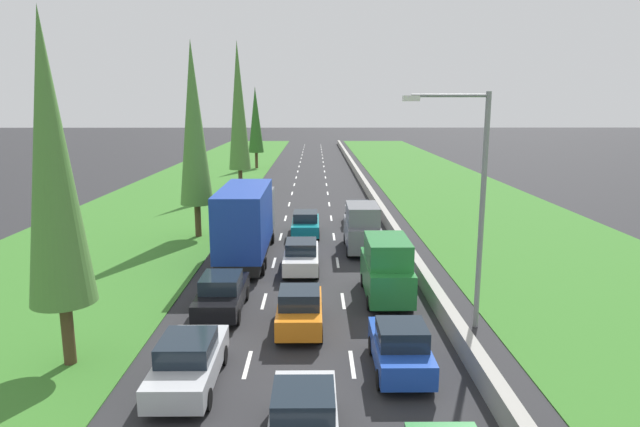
# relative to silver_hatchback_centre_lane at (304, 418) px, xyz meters

# --- Properties ---
(ground_plane) EXTENTS (300.00, 300.00, 0.00)m
(ground_plane) POSITION_rel_silver_hatchback_centre_lane_xyz_m (-0.23, 49.53, -0.84)
(ground_plane) COLOR #28282B
(ground_plane) RESTS_ON ground
(grass_verge_left) EXTENTS (14.00, 140.00, 0.04)m
(grass_verge_left) POSITION_rel_silver_hatchback_centre_lane_xyz_m (-12.88, 49.53, -0.82)
(grass_verge_left) COLOR #387528
(grass_verge_left) RESTS_ON ground
(grass_verge_right) EXTENTS (14.00, 140.00, 0.04)m
(grass_verge_right) POSITION_rel_silver_hatchback_centre_lane_xyz_m (14.12, 49.53, -0.82)
(grass_verge_right) COLOR #387528
(grass_verge_right) RESTS_ON ground
(median_barrier) EXTENTS (0.44, 120.00, 0.85)m
(median_barrier) POSITION_rel_silver_hatchback_centre_lane_xyz_m (5.47, 49.53, -0.41)
(median_barrier) COLOR #9E9B93
(median_barrier) RESTS_ON ground
(lane_markings) EXTENTS (3.64, 116.00, 0.01)m
(lane_markings) POSITION_rel_silver_hatchback_centre_lane_xyz_m (-0.23, 49.53, -0.83)
(lane_markings) COLOR white
(lane_markings) RESTS_ON ground
(silver_hatchback_centre_lane) EXTENTS (1.74, 3.90, 1.72)m
(silver_hatchback_centre_lane) POSITION_rel_silver_hatchback_centre_lane_xyz_m (0.00, 0.00, 0.00)
(silver_hatchback_centre_lane) COLOR silver
(silver_hatchback_centre_lane) RESTS_ON ground
(blue_hatchback_right_lane) EXTENTS (1.74, 3.90, 1.72)m
(blue_hatchback_right_lane) POSITION_rel_silver_hatchback_centre_lane_xyz_m (3.03, 4.00, 0.00)
(blue_hatchback_right_lane) COLOR #1E47B7
(blue_hatchback_right_lane) RESTS_ON ground
(orange_hatchback_centre_lane) EXTENTS (1.74, 3.90, 1.72)m
(orange_hatchback_centre_lane) POSITION_rel_silver_hatchback_centre_lane_xyz_m (-0.30, 7.39, 0.00)
(orange_hatchback_centre_lane) COLOR orange
(orange_hatchback_centre_lane) RESTS_ON ground
(silver_sedan_left_lane) EXTENTS (1.82, 4.50, 1.64)m
(silver_sedan_left_lane) POSITION_rel_silver_hatchback_centre_lane_xyz_m (-3.59, 3.15, -0.02)
(silver_sedan_left_lane) COLOR silver
(silver_sedan_left_lane) RESTS_ON ground
(black_sedan_left_lane) EXTENTS (1.82, 4.50, 1.64)m
(black_sedan_left_lane) POSITION_rel_silver_hatchback_centre_lane_xyz_m (-3.60, 9.30, -0.02)
(black_sedan_left_lane) COLOR black
(black_sedan_left_lane) RESTS_ON ground
(white_sedan_centre_lane) EXTENTS (1.82, 4.50, 1.64)m
(white_sedan_centre_lane) POSITION_rel_silver_hatchback_centre_lane_xyz_m (-0.43, 15.05, -0.02)
(white_sedan_centre_lane) COLOR white
(white_sedan_centre_lane) RESTS_ON ground
(green_van_right_lane) EXTENTS (1.96, 4.90, 2.82)m
(green_van_right_lane) POSITION_rel_silver_hatchback_centre_lane_xyz_m (3.46, 10.86, 0.56)
(green_van_right_lane) COLOR #237A33
(green_van_right_lane) RESTS_ON ground
(blue_box_truck_left_lane) EXTENTS (2.46, 9.40, 4.18)m
(blue_box_truck_left_lane) POSITION_rel_silver_hatchback_centre_lane_xyz_m (-3.52, 17.39, 1.35)
(blue_box_truck_left_lane) COLOR black
(blue_box_truck_left_lane) RESTS_ON ground
(grey_van_right_lane) EXTENTS (1.96, 4.90, 2.82)m
(grey_van_right_lane) POSITION_rel_silver_hatchback_centre_lane_xyz_m (3.06, 19.04, 0.56)
(grey_van_right_lane) COLOR slate
(grey_van_right_lane) RESTS_ON ground
(teal_sedan_centre_lane) EXTENTS (1.82, 4.50, 1.64)m
(teal_sedan_centre_lane) POSITION_rel_silver_hatchback_centre_lane_xyz_m (-0.34, 22.88, -0.02)
(teal_sedan_centre_lane) COLOR teal
(teal_sedan_centre_lane) RESTS_ON ground
(silver_hatchback_right_lane) EXTENTS (1.74, 3.90, 1.72)m
(silver_hatchback_right_lane) POSITION_rel_silver_hatchback_centre_lane_xyz_m (3.40, 26.37, 0.00)
(silver_hatchback_right_lane) COLOR silver
(silver_hatchback_right_lane) RESTS_ON ground
(poplar_tree_nearest) EXTENTS (2.09, 2.09, 11.47)m
(poplar_tree_nearest) POSITION_rel_silver_hatchback_centre_lane_xyz_m (-7.90, 4.63, 5.95)
(poplar_tree_nearest) COLOR #4C3823
(poplar_tree_nearest) RESTS_ON ground
(poplar_tree_second) EXTENTS (2.11, 2.11, 12.54)m
(poplar_tree_second) POSITION_rel_silver_hatchback_centre_lane_xyz_m (-7.39, 22.65, 6.49)
(poplar_tree_second) COLOR #4C3823
(poplar_tree_second) RESTS_ON ground
(poplar_tree_third) EXTENTS (2.17, 2.17, 14.69)m
(poplar_tree_third) POSITION_rel_silver_hatchback_centre_lane_xyz_m (-7.23, 42.21, 7.56)
(poplar_tree_third) COLOR #4C3823
(poplar_tree_third) RESTS_ON ground
(poplar_tree_fourth) EXTENTS (2.07, 2.07, 10.97)m
(poplar_tree_fourth) POSITION_rel_silver_hatchback_centre_lane_xyz_m (-7.72, 62.18, 5.70)
(poplar_tree_fourth) COLOR #4C3823
(poplar_tree_fourth) RESTS_ON ground
(street_light_mast) EXTENTS (3.20, 0.28, 9.00)m
(street_light_mast) POSITION_rel_silver_hatchback_centre_lane_xyz_m (6.21, 7.66, 4.40)
(street_light_mast) COLOR gray
(street_light_mast) RESTS_ON ground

